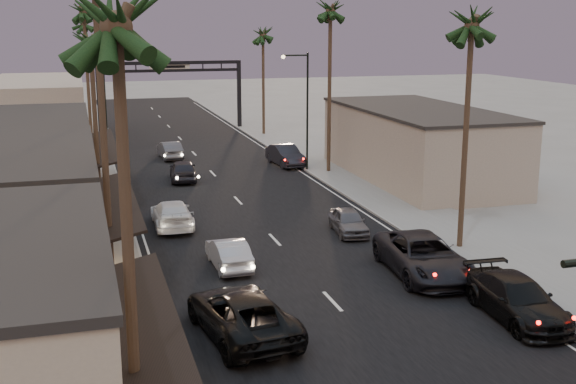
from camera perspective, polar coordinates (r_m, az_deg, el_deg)
ground at (r=49.28m, az=-4.71°, el=0.11°), size 200.00×200.00×0.00m
road at (r=54.07m, az=-5.78°, el=1.26°), size 14.00×120.00×0.02m
sidewalk_left at (r=60.09m, az=-15.97°, el=2.07°), size 5.00×92.00×0.12m
sidewalk_right at (r=63.02m, az=1.57°, el=3.07°), size 5.00×92.00×0.12m
storefront_mid at (r=34.28m, az=-21.61°, el=-1.84°), size 8.00×14.00×5.50m
storefront_far at (r=49.94m, az=-20.03°, el=2.46°), size 8.00×16.00×5.00m
storefront_dist at (r=72.61m, az=-19.00°, el=6.05°), size 8.00×20.00×6.00m
building_right at (r=53.30m, az=10.18°, el=3.68°), size 8.00×18.00×5.00m
arch at (r=77.85m, az=-9.30°, el=8.89°), size 15.20×0.40×7.27m
streetlight_right at (r=54.90m, az=1.27°, el=7.13°), size 2.13×0.30×9.00m
streetlight_left at (r=65.38m, az=-14.04°, el=7.71°), size 2.13×0.30×9.00m
palm_la at (r=16.10m, az=-13.50°, el=14.15°), size 3.20×3.20×13.20m
palm_lc at (r=43.09m, az=-15.39°, el=11.89°), size 3.20×3.20×12.20m
palm_ld at (r=62.09m, az=-15.88°, el=13.90°), size 3.20×3.20×14.20m
palm_ra at (r=35.95m, az=14.37°, el=13.34°), size 3.20×3.20×13.20m
palm_rb at (r=54.20m, az=3.38°, el=14.54°), size 3.20×3.20×14.20m
palm_rc at (r=73.34m, az=-1.99°, el=12.66°), size 3.20×3.20×12.20m
palm_far at (r=85.08m, az=-15.83°, el=12.91°), size 3.20×3.20×13.20m
oncoming_pickup at (r=26.50m, az=-3.68°, el=-9.56°), size 3.61×6.42×1.70m
oncoming_silver at (r=33.71m, az=-4.72°, el=-4.84°), size 1.55×4.21×1.38m
oncoming_white at (r=40.70m, az=-9.15°, el=-1.72°), size 2.17×5.16×1.49m
oncoming_dgrey at (r=52.67m, az=-8.30°, el=1.72°), size 2.23×4.66×1.54m
oncoming_grey_far at (r=61.51m, az=-9.31°, el=3.29°), size 1.82×4.52×1.46m
curbside_near at (r=33.08m, az=10.64°, el=-5.00°), size 3.48×6.67×1.79m
curbside_black at (r=29.25m, az=17.65°, el=-8.06°), size 2.50×5.60×1.59m
curbside_grey at (r=39.12m, az=4.80°, el=-2.32°), size 1.99×4.07×1.34m
curbside_far at (r=57.75m, az=-0.20°, el=2.91°), size 2.21×5.08×1.63m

